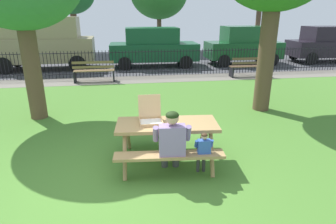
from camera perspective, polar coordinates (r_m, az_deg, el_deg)
name	(u,v)px	position (r m, az deg, el deg)	size (l,w,h in m)	color
ground	(116,133)	(6.73, -10.46, -4.15)	(28.00, 12.41, 0.02)	#497C2E
cobblestone_walkway	(118,80)	(11.99, -9.90, 6.28)	(28.00, 1.40, 0.01)	slate
street_asphalt	(119,62)	(16.60, -9.71, 9.84)	(28.00, 7.98, 0.01)	#424247
picnic_table_foreground	(167,132)	(5.14, -0.19, -4.01)	(1.92, 1.63, 0.79)	#A68351
pizza_box_open	(150,116)	(5.12, -3.55, -0.74)	(0.41, 0.46, 0.46)	tan
pizza_slice_on_table	(173,122)	(5.10, 1.10, -2.01)	(0.19, 0.25, 0.02)	#E2CF57
adult_at_table	(172,141)	(4.66, 0.74, -5.75)	(0.63, 0.61, 1.19)	#494949
child_at_table	(203,149)	(4.77, 7.06, -7.43)	(0.31, 0.31, 0.81)	#3C3C3C
iron_fence_streetside	(118,63)	(12.56, -10.02, 9.58)	(20.76, 0.03, 1.14)	black
park_bench_center	(94,72)	(11.83, -14.60, 7.85)	(1.60, 0.46, 0.85)	brown
park_bench_right	(249,67)	(12.90, 15.86, 8.65)	(1.60, 0.46, 0.85)	brown
parked_car_center	(43,42)	(15.25, -23.76, 12.70)	(4.77, 2.23, 2.46)	#93865F
parked_car_right	(153,47)	(14.87, -2.95, 12.95)	(4.42, 1.96, 1.94)	#134A2A
parked_car_far_right	(243,45)	(16.09, 14.88, 12.85)	(3.91, 1.85, 1.98)	#174E26
parked_car_end	(329,44)	(18.66, 29.61, 11.83)	(4.46, 2.04, 1.94)	black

